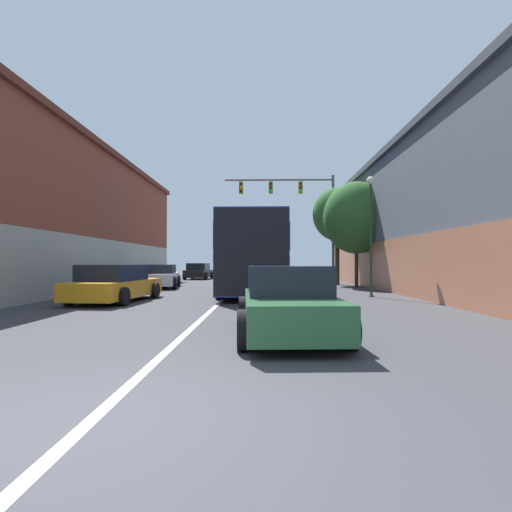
# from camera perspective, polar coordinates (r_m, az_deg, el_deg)

# --- Properties ---
(ground_plane) EXTENTS (160.00, 160.00, 0.00)m
(ground_plane) POSITION_cam_1_polar(r_m,az_deg,el_deg) (3.92, -23.52, -21.67)
(ground_plane) COLOR #38383D
(lane_center_line) EXTENTS (0.14, 39.32, 0.01)m
(lane_center_line) POSITION_cam_1_polar(r_m,az_deg,el_deg) (17.12, -4.09, -5.62)
(lane_center_line) COLOR silver
(lane_center_line) RESTS_ON ground_plane
(bus) EXTENTS (3.04, 10.89, 3.28)m
(bus) POSITION_cam_1_polar(r_m,az_deg,el_deg) (18.67, 0.07, 0.41)
(bus) COLOR navy
(bus) RESTS_ON ground_plane
(hatchback_foreground) EXTENTS (2.04, 3.98, 1.33)m
(hatchback_foreground) POSITION_cam_1_polar(r_m,az_deg,el_deg) (7.66, 4.58, -6.64)
(hatchback_foreground) COLOR #285633
(hatchback_foreground) RESTS_ON ground_plane
(parked_car_left_near) EXTENTS (2.34, 4.81, 1.32)m
(parked_car_left_near) POSITION_cam_1_polar(r_m,az_deg,el_deg) (15.20, -19.46, -3.79)
(parked_car_left_near) COLOR orange
(parked_car_left_near) RESTS_ON ground_plane
(parked_car_left_mid) EXTENTS (2.60, 4.61, 1.29)m
(parked_car_left_mid) POSITION_cam_1_polar(r_m,az_deg,el_deg) (22.81, -13.73, -2.86)
(parked_car_left_mid) COLOR silver
(parked_car_left_mid) RESTS_ON ground_plane
(parked_car_left_far) EXTENTS (2.24, 4.04, 1.36)m
(parked_car_left_far) POSITION_cam_1_polar(r_m,az_deg,el_deg) (34.34, -8.19, -2.22)
(parked_car_left_far) COLOR black
(parked_car_left_far) RESTS_ON ground_plane
(traffic_signal_gantry) EXTENTS (7.33, 0.36, 7.26)m
(traffic_signal_gantry) POSITION_cam_1_polar(r_m,az_deg,el_deg) (27.04, 6.12, 7.43)
(traffic_signal_gantry) COLOR #514C47
(traffic_signal_gantry) RESTS_ON ground_plane
(street_lamp) EXTENTS (0.32, 0.32, 4.93)m
(street_lamp) POSITION_cam_1_polar(r_m,az_deg,el_deg) (16.98, 16.09, 4.06)
(street_lamp) COLOR #233323
(street_lamp) RESTS_ON ground_plane
(street_tree_near) EXTENTS (3.07, 2.76, 6.16)m
(street_tree_near) POSITION_cam_1_polar(r_m,az_deg,el_deg) (25.86, 11.51, 5.82)
(street_tree_near) COLOR #3D2D1E
(street_tree_near) RESTS_ON ground_plane
(street_tree_far) EXTENTS (3.73, 3.35, 6.01)m
(street_tree_far) POSITION_cam_1_polar(r_m,az_deg,el_deg) (23.46, 14.13, 5.32)
(street_tree_far) COLOR #3D2D1E
(street_tree_far) RESTS_ON ground_plane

